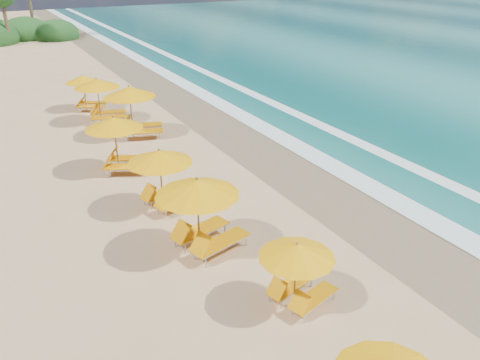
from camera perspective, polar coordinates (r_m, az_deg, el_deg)
name	(u,v)px	position (r m, az deg, el deg)	size (l,w,h in m)	color
ground	(240,210)	(17.44, 0.00, -3.57)	(160.00, 160.00, 0.00)	tan
wet_sand	(327,187)	(19.46, 10.39, -0.77)	(4.00, 160.00, 0.01)	#80694C
surf_foam	(377,173)	(21.14, 16.16, 0.84)	(4.00, 160.00, 0.01)	white
station_3	(299,269)	(12.52, 7.15, -10.56)	(2.52, 2.45, 2.01)	olive
station_4	(203,209)	(14.49, -4.44, -3.52)	(3.22, 3.12, 2.59)	olive
station_5	(165,174)	(17.22, -8.99, 0.66)	(2.95, 2.85, 2.38)	olive
station_6	(120,141)	(20.70, -14.20, 4.62)	(3.26, 3.26, 2.47)	olive
station_7	(135,108)	(24.74, -12.50, 8.44)	(3.39, 3.31, 2.68)	olive
station_8	(102,97)	(27.56, -16.24, 9.54)	(3.06, 2.94, 2.52)	olive
station_9	(87,90)	(30.20, -17.93, 10.23)	(2.85, 2.85, 2.14)	olive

